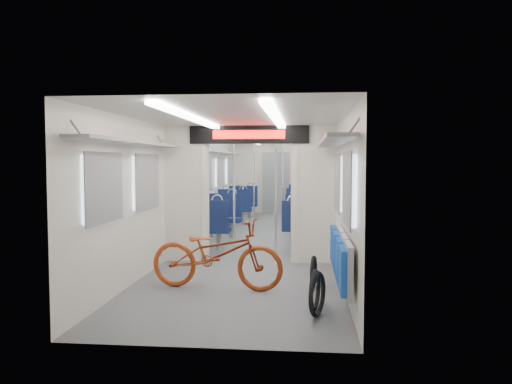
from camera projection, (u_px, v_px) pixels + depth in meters
carriage at (259, 171)px, 10.16m from camera, size 12.00×12.02×2.31m
bicycle at (217, 254)px, 6.65m from camera, size 1.87×0.84×0.95m
flip_bench at (340, 255)px, 5.97m from camera, size 0.12×2.14×0.56m
bike_hoop_a at (317, 296)px, 5.46m from camera, size 0.21×0.49×0.50m
bike_hoop_b at (315, 292)px, 5.69m from camera, size 0.15×0.47×0.48m
bike_hoop_c at (313, 273)px, 6.73m from camera, size 0.11×0.44×0.44m
seat_bay_near_left at (214, 218)px, 10.36m from camera, size 0.90×2.04×1.09m
seat_bay_near_right at (305, 217)px, 10.50m from camera, size 0.88×1.94×1.06m
seat_bay_far_left at (239, 202)px, 14.30m from camera, size 0.89×1.97×1.07m
seat_bay_far_right at (304, 203)px, 13.85m from camera, size 0.93×2.18×1.13m
stanchion_near_left at (234, 191)px, 9.23m from camera, size 0.04×0.04×2.30m
stanchion_near_right at (276, 191)px, 9.26m from camera, size 0.04×0.04×2.30m
stanchion_far_left at (254, 184)px, 12.06m from camera, size 0.04×0.04×2.30m
stanchion_far_right at (283, 184)px, 12.46m from camera, size 0.04×0.04×2.30m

